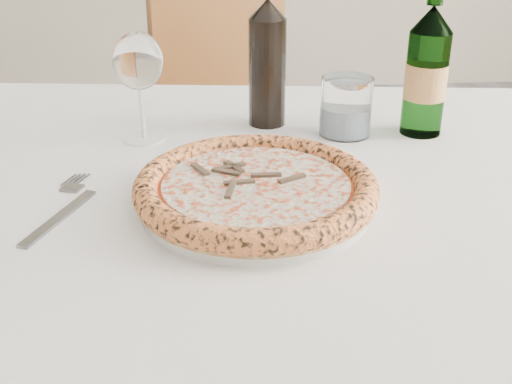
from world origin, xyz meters
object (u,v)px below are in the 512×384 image
(chair_far, at_px, (234,126))
(plate, at_px, (256,200))
(wine_glass, at_px, (138,64))
(wine_bottle, at_px, (267,61))
(dining_table, at_px, (251,226))
(pizza, at_px, (256,188))
(tumbler, at_px, (346,110))
(beer_bottle, at_px, (427,71))

(chair_far, relative_size, plate, 3.14)
(wine_glass, distance_m, wine_bottle, 0.22)
(plate, bearing_deg, dining_table, 90.00)
(chair_far, bearing_deg, pizza, -90.47)
(wine_bottle, bearing_deg, dining_table, -101.13)
(dining_table, distance_m, pizza, 0.15)
(pizza, bearing_deg, plate, 18.31)
(plate, distance_m, wine_glass, 0.32)
(plate, height_order, wine_bottle, wine_bottle)
(tumbler, xyz_separation_m, beer_bottle, (0.13, -0.00, 0.06))
(plate, xyz_separation_m, pizza, (-0.00, -0.00, 0.02))
(tumbler, bearing_deg, beer_bottle, -1.69)
(chair_far, xyz_separation_m, wine_bottle, (0.03, -0.60, 0.33))
(pizza, distance_m, wine_glass, 0.31)
(plate, relative_size, pizza, 0.95)
(plate, height_order, pizza, pizza)
(pizza, distance_m, beer_bottle, 0.39)
(dining_table, height_order, chair_far, chair_far)
(pizza, distance_m, wine_bottle, 0.32)
(pizza, height_order, beer_bottle, beer_bottle)
(tumbler, bearing_deg, plate, -123.37)
(dining_table, xyz_separation_m, tumbler, (0.17, 0.15, 0.13))
(plate, bearing_deg, wine_glass, 123.52)
(dining_table, xyz_separation_m, wine_bottle, (0.04, 0.21, 0.19))
(wine_bottle, bearing_deg, chair_far, 93.23)
(pizza, height_order, wine_bottle, wine_bottle)
(pizza, bearing_deg, beer_bottle, 40.30)
(plate, xyz_separation_m, wine_glass, (-0.16, 0.25, 0.12))
(dining_table, xyz_separation_m, wine_glass, (-0.16, 0.15, 0.21))
(chair_far, relative_size, beer_bottle, 3.58)
(chair_far, relative_size, wine_glass, 5.33)
(pizza, xyz_separation_m, tumbler, (0.17, 0.25, 0.01))
(wine_glass, bearing_deg, pizza, -56.48)
(dining_table, height_order, wine_glass, wine_glass)
(tumbler, relative_size, wine_bottle, 0.37)
(pizza, xyz_separation_m, wine_bottle, (0.04, 0.31, 0.08))
(wine_glass, distance_m, tumbler, 0.34)
(plate, xyz_separation_m, tumbler, (0.17, 0.25, 0.03))
(plate, height_order, wine_glass, wine_glass)
(wine_bottle, bearing_deg, beer_bottle, -14.08)
(wine_glass, relative_size, tumbler, 1.84)
(pizza, bearing_deg, wine_glass, 123.52)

